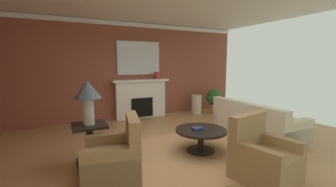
# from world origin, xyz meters

# --- Properties ---
(ground_plane) EXTENTS (9.00, 9.00, 0.00)m
(ground_plane) POSITION_xyz_m (0.00, 0.00, 0.00)
(ground_plane) COLOR tan
(wall_fireplace) EXTENTS (7.52, 0.12, 2.97)m
(wall_fireplace) POSITION_xyz_m (0.00, 3.11, 1.49)
(wall_fireplace) COLOR brown
(wall_fireplace) RESTS_ON ground_plane
(crown_moulding) EXTENTS (7.52, 0.08, 0.12)m
(crown_moulding) POSITION_xyz_m (0.00, 3.03, 2.89)
(crown_moulding) COLOR white
(area_rug) EXTENTS (3.61, 2.42, 0.01)m
(area_rug) POSITION_xyz_m (0.29, -0.22, 0.01)
(area_rug) COLOR tan
(area_rug) RESTS_ON ground_plane
(fireplace) EXTENTS (1.80, 0.35, 1.22)m
(fireplace) POSITION_xyz_m (0.17, 2.90, 0.58)
(fireplace) COLOR white
(fireplace) RESTS_ON ground_plane
(mantel_mirror) EXTENTS (1.38, 0.04, 1.03)m
(mantel_mirror) POSITION_xyz_m (0.17, 3.02, 1.89)
(mantel_mirror) COLOR silver
(sofa) EXTENTS (0.93, 2.11, 0.85)m
(sofa) POSITION_xyz_m (1.91, -0.09, 0.30)
(sofa) COLOR beige
(sofa) RESTS_ON ground_plane
(armchair_near_window) EXTENTS (0.96, 0.96, 0.95)m
(armchair_near_window) POSITION_xyz_m (-1.46, -0.49, 0.31)
(armchair_near_window) COLOR #9E7A4C
(armchair_near_window) RESTS_ON ground_plane
(armchair_facing_fireplace) EXTENTS (0.94, 0.94, 0.95)m
(armchair_facing_fireplace) POSITION_xyz_m (0.53, -1.49, 0.31)
(armchair_facing_fireplace) COLOR #9E7A4C
(armchair_facing_fireplace) RESTS_ON ground_plane
(coffee_table) EXTENTS (1.00, 1.00, 0.45)m
(coffee_table) POSITION_xyz_m (0.29, -0.22, 0.34)
(coffee_table) COLOR black
(coffee_table) RESTS_ON ground_plane
(side_table) EXTENTS (0.56, 0.56, 0.70)m
(side_table) POSITION_xyz_m (-1.72, 0.20, 0.40)
(side_table) COLOR black
(side_table) RESTS_ON ground_plane
(table_lamp) EXTENTS (0.44, 0.44, 0.75)m
(table_lamp) POSITION_xyz_m (-1.72, 0.20, 1.22)
(table_lamp) COLOR beige
(table_lamp) RESTS_ON side_table
(vase_tall_corner) EXTENTS (0.35, 0.35, 0.64)m
(vase_tall_corner) POSITION_xyz_m (2.09, 2.60, 0.32)
(vase_tall_corner) COLOR beige
(vase_tall_corner) RESTS_ON ground_plane
(vase_mantel_right) EXTENTS (0.17, 0.17, 0.22)m
(vase_mantel_right) POSITION_xyz_m (0.72, 2.85, 1.33)
(vase_mantel_right) COLOR #9E3328
(vase_mantel_right) RESTS_ON fireplace
(book_red_cover) EXTENTS (0.22, 0.19, 0.05)m
(book_red_cover) POSITION_xyz_m (0.21, -0.23, 0.48)
(book_red_cover) COLOR navy
(book_red_cover) RESTS_ON coffee_table
(potted_plant) EXTENTS (0.56, 0.56, 0.83)m
(potted_plant) POSITION_xyz_m (2.69, 2.41, 0.49)
(potted_plant) COLOR #A8754C
(potted_plant) RESTS_ON ground_plane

